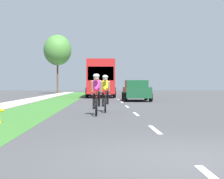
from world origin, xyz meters
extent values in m
plane|color=#424244|center=(0.00, 20.00, 0.00)|extent=(120.00, 120.00, 0.00)
cube|color=#38722D|center=(-4.52, 20.00, 0.00)|extent=(2.59, 70.00, 0.01)
cube|color=#B2ADA3|center=(-6.74, 20.00, 0.00)|extent=(1.84, 70.00, 0.10)
cube|color=white|center=(0.00, 3.64, 0.00)|extent=(0.12, 1.80, 0.01)
cube|color=white|center=(0.00, 8.73, 0.00)|extent=(0.12, 1.80, 0.01)
cube|color=white|center=(0.00, 13.82, 0.00)|extent=(0.12, 1.80, 0.01)
cube|color=white|center=(0.00, 18.91, 0.00)|extent=(0.12, 1.80, 0.01)
cube|color=white|center=(0.00, 24.00, 0.00)|extent=(0.12, 1.80, 0.01)
cube|color=white|center=(0.00, 29.09, 0.00)|extent=(0.12, 1.80, 0.01)
cube|color=white|center=(0.00, 34.18, 0.00)|extent=(0.12, 1.80, 0.01)
cube|color=white|center=(0.00, 39.27, 0.00)|extent=(0.12, 1.80, 0.01)
cube|color=white|center=(0.00, 44.36, 0.00)|extent=(0.12, 1.80, 0.01)
cube|color=white|center=(0.00, 49.45, 0.00)|extent=(0.12, 1.80, 0.01)
cylinder|color=yellow|center=(-4.36, 5.32, 0.39)|extent=(0.12, 0.09, 0.09)
torus|color=black|center=(-1.57, 8.78, 0.34)|extent=(0.06, 0.68, 0.68)
torus|color=black|center=(-1.57, 7.74, 0.34)|extent=(0.06, 0.68, 0.68)
cylinder|color=red|center=(-1.57, 8.16, 0.52)|extent=(0.04, 0.59, 0.43)
cylinder|color=red|center=(-1.57, 8.44, 0.62)|extent=(0.04, 0.04, 0.55)
cylinder|color=red|center=(-1.57, 8.21, 0.85)|extent=(0.03, 0.55, 0.03)
cylinder|color=black|center=(-1.57, 7.76, 0.86)|extent=(0.42, 0.02, 0.02)
ellipsoid|color=#CC2D8C|center=(-1.57, 8.28, 1.18)|extent=(0.30, 0.54, 0.63)
sphere|color=tan|center=(-1.57, 8.00, 1.42)|extent=(0.20, 0.20, 0.20)
ellipsoid|color=white|center=(-1.57, 8.00, 1.50)|extent=(0.24, 0.28, 0.16)
cylinder|color=tan|center=(-1.73, 8.00, 1.10)|extent=(0.07, 0.26, 0.45)
cylinder|color=tan|center=(-1.41, 8.00, 1.10)|extent=(0.07, 0.26, 0.45)
cylinder|color=black|center=(-1.67, 8.36, 0.52)|extent=(0.10, 0.30, 0.60)
cylinder|color=black|center=(-1.47, 8.31, 0.62)|extent=(0.10, 0.25, 0.61)
torus|color=black|center=(-1.21, 10.44, 0.34)|extent=(0.06, 0.68, 0.68)
torus|color=black|center=(-1.21, 9.40, 0.34)|extent=(0.06, 0.68, 0.68)
cylinder|color=maroon|center=(-1.21, 9.82, 0.52)|extent=(0.04, 0.59, 0.43)
cylinder|color=maroon|center=(-1.21, 10.10, 0.62)|extent=(0.04, 0.04, 0.55)
cylinder|color=maroon|center=(-1.21, 9.87, 0.85)|extent=(0.03, 0.55, 0.03)
cylinder|color=black|center=(-1.21, 9.42, 0.86)|extent=(0.42, 0.02, 0.02)
ellipsoid|color=yellow|center=(-1.21, 9.94, 1.18)|extent=(0.30, 0.54, 0.63)
sphere|color=tan|center=(-1.21, 9.66, 1.42)|extent=(0.20, 0.20, 0.20)
ellipsoid|color=white|center=(-1.21, 9.66, 1.50)|extent=(0.24, 0.28, 0.16)
cylinder|color=tan|center=(-1.37, 9.66, 1.10)|extent=(0.07, 0.26, 0.45)
cylinder|color=tan|center=(-1.05, 9.66, 1.10)|extent=(0.07, 0.26, 0.45)
cylinder|color=black|center=(-1.31, 10.02, 0.52)|extent=(0.10, 0.30, 0.60)
cylinder|color=black|center=(-1.11, 9.97, 0.62)|extent=(0.10, 0.25, 0.61)
cube|color=#194C2D|center=(1.19, 20.96, 0.64)|extent=(1.76, 4.30, 0.76)
cube|color=#194C2D|center=(1.19, 21.11, 1.26)|extent=(1.55, 2.24, 0.52)
cube|color=#1E2833|center=(1.19, 20.14, 1.24)|extent=(1.44, 0.08, 0.44)
cylinder|color=black|center=(0.31, 19.63, 0.32)|extent=(0.22, 0.64, 0.64)
cylinder|color=black|center=(2.07, 19.63, 0.32)|extent=(0.22, 0.64, 0.64)
cylinder|color=black|center=(0.31, 22.29, 0.32)|extent=(0.22, 0.64, 0.64)
cylinder|color=black|center=(2.07, 22.29, 0.32)|extent=(0.22, 0.64, 0.64)
cube|color=red|center=(-1.45, 31.48, 1.93)|extent=(2.50, 11.60, 3.10)
cube|color=#1E2833|center=(-1.45, 31.48, 2.33)|extent=(2.52, 10.67, 0.64)
cube|color=#1E2833|center=(-1.45, 25.71, 2.18)|extent=(2.25, 0.06, 1.20)
cylinder|color=black|center=(-2.70, 27.71, 0.48)|extent=(0.28, 0.96, 0.96)
cylinder|color=black|center=(-0.20, 27.71, 0.48)|extent=(0.28, 0.96, 0.96)
cylinder|color=black|center=(-2.70, 34.67, 0.48)|extent=(0.28, 0.96, 0.96)
cylinder|color=black|center=(-0.20, 34.67, 0.48)|extent=(0.28, 0.96, 0.96)
cylinder|color=brown|center=(-7.59, 45.58, 2.29)|extent=(0.24, 0.24, 4.57)
ellipsoid|color=#478438|center=(-7.59, 45.58, 6.14)|extent=(3.91, 3.91, 4.30)
camera|label=1|loc=(-1.37, -5.61, 1.14)|focal=58.03mm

